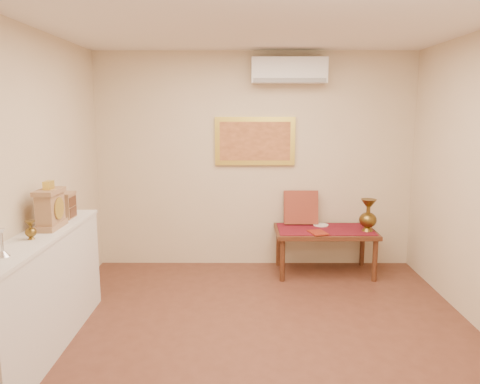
{
  "coord_description": "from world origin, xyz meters",
  "views": [
    {
      "loc": [
        -0.16,
        -3.65,
        1.98
      ],
      "look_at": [
        -0.18,
        1.15,
        1.14
      ],
      "focal_mm": 35.0,
      "sensor_mm": 36.0,
      "label": 1
    }
  ],
  "objects_px": {
    "low_table": "(325,235)",
    "brass_urn_tall": "(368,212)",
    "display_ledge": "(41,293)",
    "wooden_chest": "(65,205)",
    "mantel_clock": "(50,208)"
  },
  "relations": [
    {
      "from": "wooden_chest",
      "to": "low_table",
      "type": "relative_size",
      "value": 0.2
    },
    {
      "from": "display_ledge",
      "to": "wooden_chest",
      "type": "bearing_deg",
      "value": 89.87
    },
    {
      "from": "brass_urn_tall",
      "to": "mantel_clock",
      "type": "height_order",
      "value": "mantel_clock"
    },
    {
      "from": "mantel_clock",
      "to": "low_table",
      "type": "height_order",
      "value": "mantel_clock"
    },
    {
      "from": "low_table",
      "to": "brass_urn_tall",
      "type": "bearing_deg",
      "value": -10.47
    },
    {
      "from": "display_ledge",
      "to": "mantel_clock",
      "type": "height_order",
      "value": "mantel_clock"
    },
    {
      "from": "wooden_chest",
      "to": "low_table",
      "type": "bearing_deg",
      "value": 24.91
    },
    {
      "from": "brass_urn_tall",
      "to": "mantel_clock",
      "type": "bearing_deg",
      "value": -153.98
    },
    {
      "from": "display_ledge",
      "to": "low_table",
      "type": "relative_size",
      "value": 1.68
    },
    {
      "from": "display_ledge",
      "to": "wooden_chest",
      "type": "xyz_separation_m",
      "value": [
        0.0,
        0.64,
        0.61
      ]
    },
    {
      "from": "brass_urn_tall",
      "to": "display_ledge",
      "type": "height_order",
      "value": "brass_urn_tall"
    },
    {
      "from": "brass_urn_tall",
      "to": "display_ledge",
      "type": "relative_size",
      "value": 0.23
    },
    {
      "from": "brass_urn_tall",
      "to": "mantel_clock",
      "type": "xyz_separation_m",
      "value": [
        -3.14,
        -1.53,
        0.36
      ]
    },
    {
      "from": "display_ledge",
      "to": "wooden_chest",
      "type": "relative_size",
      "value": 8.28
    },
    {
      "from": "low_table",
      "to": "display_ledge",
      "type": "bearing_deg",
      "value": -144.9
    }
  ]
}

